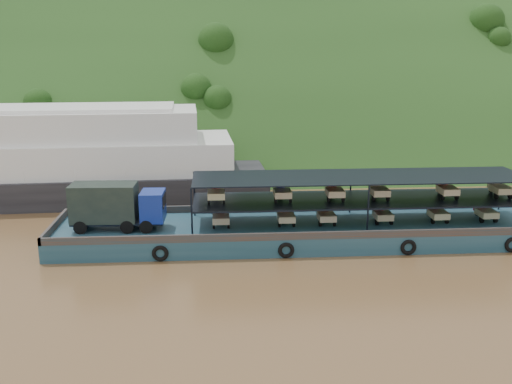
{
  "coord_description": "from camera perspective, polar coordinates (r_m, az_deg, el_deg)",
  "views": [
    {
      "loc": [
        -4.77,
        -36.05,
        13.18
      ],
      "look_at": [
        -2.0,
        3.0,
        3.2
      ],
      "focal_mm": 40.0,
      "sensor_mm": 36.0,
      "label": 1
    }
  ],
  "objects": [
    {
      "name": "ground",
      "position": [
        38.68,
        3.29,
        -5.65
      ],
      "size": [
        160.0,
        160.0,
        0.0
      ],
      "primitive_type": "plane",
      "color": "brown",
      "rests_on": "ground"
    },
    {
      "name": "hillside",
      "position": [
        73.4,
        -0.26,
        3.96
      ],
      "size": [
        140.0,
        39.6,
        39.6
      ],
      "primitive_type": "cube",
      "rotation": [
        0.79,
        0.0,
        0.0
      ],
      "color": "#1D3914",
      "rests_on": "ground"
    },
    {
      "name": "cargo_barge",
      "position": [
        39.97,
        4.11,
        -3.35
      ],
      "size": [
        35.0,
        7.18,
        4.54
      ],
      "color": "#153B4C",
      "rests_on": "ground"
    },
    {
      "name": "passenger_ferry",
      "position": [
        54.1,
        -21.05,
        3.08
      ],
      "size": [
        40.8,
        12.04,
        8.17
      ],
      "rotation": [
        0.0,
        0.0,
        0.05
      ],
      "color": "black",
      "rests_on": "ground"
    }
  ]
}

